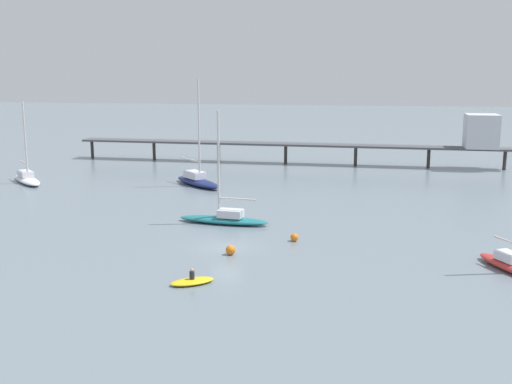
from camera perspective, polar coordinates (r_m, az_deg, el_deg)
ground_plane at (r=52.19m, az=-2.78°, el=-5.15°), size 400.00×400.00×0.00m
pier at (r=95.85m, az=13.36°, el=5.01°), size 67.51×6.07×8.17m
sailboat_teal at (r=59.84m, az=-2.92°, el=-2.33°), size 9.22×3.17×10.96m
sailboat_navy at (r=79.32m, az=-5.46°, el=1.18°), size 8.33×8.19×13.54m
sailboat_white at (r=86.34m, az=-20.49°, el=1.26°), size 7.75×7.98×10.69m
dinghy_yellow at (r=43.84m, az=-5.95°, el=-8.22°), size 3.42×2.90×1.14m
mooring_buoy_mid at (r=53.93m, az=3.58°, el=-4.22°), size 0.71×0.71×0.71m
mooring_buoy_far at (r=50.08m, az=-2.38°, el=-5.39°), size 0.81×0.81×0.81m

